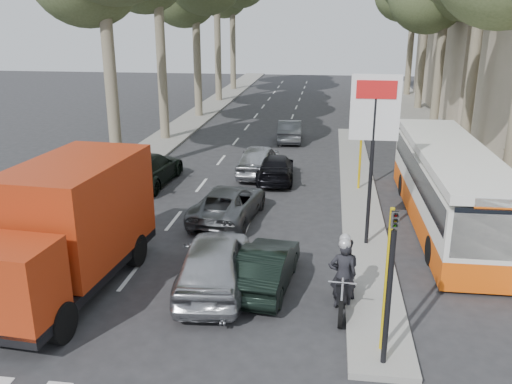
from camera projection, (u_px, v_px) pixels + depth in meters
ground at (245, 320)px, 13.52m from camera, size 120.00×120.00×0.00m
sidewalk_right at (431, 130)px, 35.95m from camera, size 3.20×70.00×0.12m
median_left at (198, 116)px, 40.92m from camera, size 2.40×64.00×0.12m
traffic_island at (358, 190)px, 23.44m from camera, size 1.50×26.00×0.16m
billboard at (373, 137)px, 16.67m from camera, size 1.50×12.10×5.60m
traffic_light_island at (391, 263)px, 10.92m from camera, size 0.16×0.41×3.60m
silver_hatchback at (214, 262)px, 14.93m from camera, size 2.26×4.77×1.58m
dark_hatchback at (266, 266)px, 15.03m from camera, size 1.66×3.87×1.24m
queue_car_a at (229, 203)px, 20.10m from camera, size 2.54×4.69×1.25m
queue_car_b at (275, 168)px, 24.94m from camera, size 1.96×4.22×1.19m
queue_car_c at (259, 160)px, 25.80m from camera, size 1.90×4.35×1.46m
queue_car_d at (290, 131)px, 32.77m from camera, size 1.56×3.98×1.29m
queue_car_e at (147, 169)px, 24.17m from camera, size 2.29×5.18×1.48m
red_truck at (67, 227)px, 14.55m from camera, size 2.95×6.73×3.50m
city_bus at (448, 184)px, 19.34m from camera, size 2.50×10.99×2.89m
motorcycle at (343, 274)px, 13.98m from camera, size 0.86×2.35×1.99m
pedestrian_far at (508, 162)px, 24.53m from camera, size 1.05×0.48×1.61m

